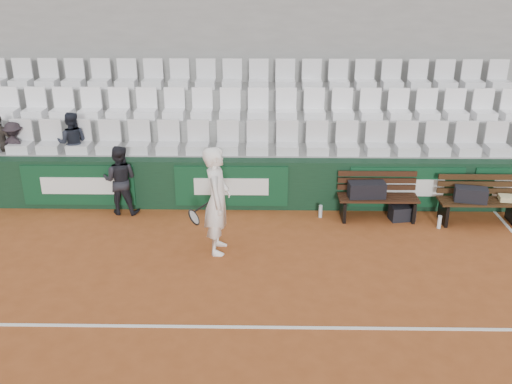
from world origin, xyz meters
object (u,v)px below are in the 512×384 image
spectator_a (12,126)px  tennis_player (217,201)px  sports_bag_right (471,194)px  spectator_c (70,121)px  water_bottle_far (439,222)px  water_bottle_near (320,211)px  sports_bag_left (367,190)px  sports_bag_ground (402,213)px  ball_kid (120,180)px  bench_left (377,208)px  bench_right (478,212)px

spectator_a → tennis_player: bearing=167.4°
sports_bag_right → spectator_c: (-7.72, 1.17, 1.04)m
water_bottle_far → water_bottle_near: bearing=168.6°
sports_bag_right → spectator_a: bearing=172.5°
spectator_a → sports_bag_left: bearing=-172.4°
sports_bag_left → tennis_player: tennis_player is taller
sports_bag_ground → spectator_a: spectator_a is taller
spectator_a → ball_kid: bearing=176.5°
water_bottle_near → spectator_c: (-4.97, 0.96, 1.50)m
bench_left → tennis_player: tennis_player is taller
tennis_player → sports_bag_ground: bearing=20.5°
ball_kid → spectator_a: spectator_a is taller
bench_left → ball_kid: ball_kid is taller
sports_bag_right → ball_kid: ball_kid is taller
sports_bag_ground → tennis_player: 3.73m
sports_bag_ground → spectator_c: (-6.52, 1.04, 1.49)m
sports_bag_ground → spectator_c: spectator_c is taller
bench_left → ball_kid: (-4.94, 0.20, 0.46)m
bench_left → water_bottle_near: (-1.08, 0.03, -0.10)m
sports_bag_ground → water_bottle_far: sports_bag_ground is taller
tennis_player → spectator_a: 4.91m
bench_right → tennis_player: size_ratio=0.81×
ball_kid → spectator_c: size_ratio=1.09×
spectator_a → spectator_c: spectator_c is taller
water_bottle_near → spectator_a: spectator_a is taller
sports_bag_ground → water_bottle_near: bearing=177.2°
sports_bag_ground → ball_kid: (-5.41, 0.24, 0.55)m
bench_right → bench_left: bearing=175.6°
tennis_player → spectator_a: size_ratio=1.77×
tennis_player → sports_bag_left: bearing=25.8°
sports_bag_right → spectator_a: spectator_a is taller
sports_bag_left → spectator_c: size_ratio=0.55×
water_bottle_near → water_bottle_far: same height
water_bottle_near → spectator_a: size_ratio=0.24×
tennis_player → spectator_c: 3.94m
water_bottle_far → sports_bag_right: bearing=21.5°
bench_left → sports_bag_ground: bearing=-5.1°
tennis_player → spectator_c: (-3.11, 2.31, 0.70)m
bench_right → sports_bag_right: sports_bag_right is taller
bench_left → sports_bag_left: 0.44m
sports_bag_left → spectator_c: (-5.82, 1.00, 1.03)m
spectator_c → water_bottle_near: bearing=164.1°
bench_left → sports_bag_right: bearing=-5.8°
bench_right → water_bottle_far: (-0.79, -0.26, -0.10)m
sports_bag_left → sports_bag_ground: bearing=-3.3°
ball_kid → tennis_player: bearing=146.0°
bench_left → sports_bag_right: 1.72m
water_bottle_near → tennis_player: tennis_player is taller
sports_bag_ground → spectator_c: bearing=171.0°
water_bottle_near → water_bottle_far: 2.20m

